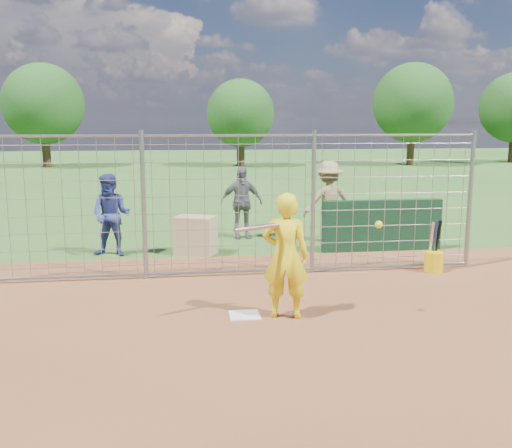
{
  "coord_description": "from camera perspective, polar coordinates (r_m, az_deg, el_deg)",
  "views": [
    {
      "loc": [
        -0.88,
        -7.93,
        2.72
      ],
      "look_at": [
        0.3,
        0.8,
        1.15
      ],
      "focal_mm": 40.0,
      "sensor_mm": 36.0,
      "label": 1
    }
  ],
  "objects": [
    {
      "name": "ground",
      "position": [
        8.43,
        -1.31,
        -8.73
      ],
      "size": [
        100.0,
        100.0,
        0.0
      ],
      "primitive_type": "plane",
      "color": "#2D591E",
      "rests_on": "ground"
    },
    {
      "name": "bystander_c",
      "position": [
        13.26,
        7.26,
        2.25
      ],
      "size": [
        1.28,
        0.85,
        1.85
      ],
      "primitive_type": "imported",
      "rotation": [
        0.0,
        0.0,
        3.28
      ],
      "color": "#9C8555",
      "rests_on": "ground"
    },
    {
      "name": "infield_dirt",
      "position": [
        5.69,
        2.24,
        -18.38
      ],
      "size": [
        18.0,
        18.0,
        0.0
      ],
      "primitive_type": "plane",
      "color": "brown",
      "rests_on": "ground"
    },
    {
      "name": "bystander_b",
      "position": [
        13.51,
        -1.48,
        2.17
      ],
      "size": [
        1.03,
        0.49,
        1.71
      ],
      "primitive_type": "imported",
      "rotation": [
        0.0,
        0.0,
        0.08
      ],
      "color": "slate",
      "rests_on": "ground"
    },
    {
      "name": "batter",
      "position": [
        7.95,
        2.97,
        -3.21
      ],
      "size": [
        0.73,
        0.57,
        1.78
      ],
      "primitive_type": "imported",
      "rotation": [
        0.0,
        0.0,
        2.9
      ],
      "color": "yellow",
      "rests_on": "ground"
    },
    {
      "name": "tree_line",
      "position": [
        36.29,
        -1.38,
        11.67
      ],
      "size": [
        44.66,
        6.72,
        6.48
      ],
      "color": "#3F2B19",
      "rests_on": "ground"
    },
    {
      "name": "backstop_fence",
      "position": [
        10.07,
        -2.61,
        1.76
      ],
      "size": [
        9.08,
        0.08,
        2.6
      ],
      "color": "gray",
      "rests_on": "ground"
    },
    {
      "name": "dugout_wall",
      "position": [
        12.48,
        12.48,
        -0.14
      ],
      "size": [
        2.6,
        0.2,
        1.1
      ],
      "primitive_type": "cube",
      "color": "#11381E",
      "rests_on": "ground"
    },
    {
      "name": "bucket_with_bats",
      "position": [
        11.01,
        17.35,
        -3.35
      ],
      "size": [
        0.34,
        0.37,
        0.97
      ],
      "color": "yellow",
      "rests_on": "ground"
    },
    {
      "name": "bystander_a",
      "position": [
        12.05,
        -14.28,
        0.86
      ],
      "size": [
        0.96,
        0.83,
        1.7
      ],
      "primitive_type": "imported",
      "rotation": [
        0.0,
        0.0,
        -0.25
      ],
      "color": "navy",
      "rests_on": "ground"
    },
    {
      "name": "home_plate",
      "position": [
        8.23,
        -1.15,
        -9.11
      ],
      "size": [
        0.43,
        0.43,
        0.02
      ],
      "primitive_type": "cube",
      "color": "silver",
      "rests_on": "ground"
    },
    {
      "name": "equipment_in_play",
      "position": [
        7.65,
        3.45,
        -0.24
      ],
      "size": [
        2.05,
        0.44,
        0.1
      ],
      "color": "silver",
      "rests_on": "ground"
    },
    {
      "name": "equipment_bin",
      "position": [
        11.96,
        -6.08,
        -1.14
      ],
      "size": [
        0.95,
        0.82,
        0.8
      ],
      "primitive_type": "cube",
      "rotation": [
        0.0,
        0.0,
        -0.4
      ],
      "color": "tan",
      "rests_on": "ground"
    }
  ]
}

